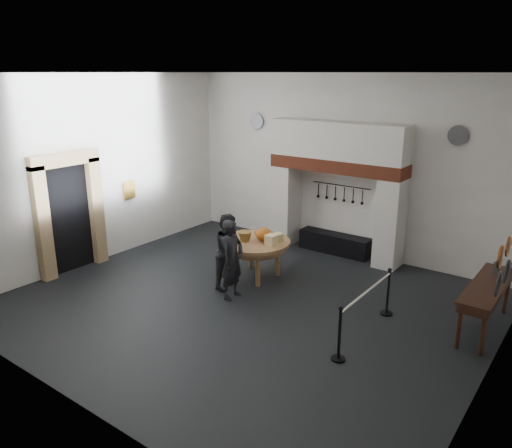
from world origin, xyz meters
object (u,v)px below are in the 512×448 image
Objects in this scene: visitor_far at (229,251)px; side_table at (488,286)px; work_table at (254,242)px; visitor_near at (232,260)px; barrier_post_near at (339,335)px; iron_range at (335,243)px; barrier_post_far at (388,293)px.

side_table is (4.92, 1.25, 0.05)m from visitor_far.
work_table is 0.98× the size of visitor_near.
barrier_post_near is at bearing -108.44° from visitor_near.
side_table is (4.82, 0.50, 0.03)m from work_table.
iron_range is 3.44m from visitor_far.
work_table is (-0.72, -2.54, 0.59)m from iron_range.
work_table is 1.19m from visitor_near.
barrier_post_far is at bearing -70.29° from visitor_near.
visitor_near reaches higher than barrier_post_near.
iron_range is at bearing 153.59° from side_table.
work_table is at bearing 11.75° from visitor_near.
iron_range is 4.62m from side_table.
side_table reaches higher than iron_range.
side_table is at bearing 56.32° from barrier_post_near.
barrier_post_near is (2.46, -4.50, 0.20)m from iron_range.
barrier_post_near is (3.28, -1.21, -0.37)m from visitor_far.
side_table is 2.44× the size of barrier_post_far.
work_table is 0.74× the size of side_table.
visitor_near is 3.14m from barrier_post_far.
barrier_post_far is at bearing -85.48° from visitor_far.
visitor_near reaches higher than iron_range.
side_table is at bearing -84.70° from visitor_far.
visitor_far is 3.52m from barrier_post_near.
barrier_post_near reaches higher than work_table.
barrier_post_near is at bearing -31.71° from work_table.
barrier_post_near is (2.88, -0.81, -0.39)m from visitor_near.
work_table is 4.85m from side_table.
visitor_far is at bearing -165.72° from side_table.
visitor_far is 0.75× the size of side_table.
barrier_post_near is at bearing -90.00° from barrier_post_far.
visitor_near is 1.86× the size of barrier_post_near.
iron_range is 1.13× the size of visitor_near.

